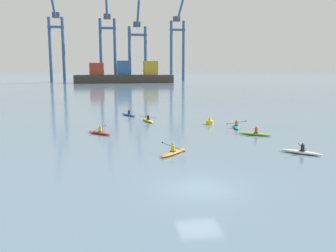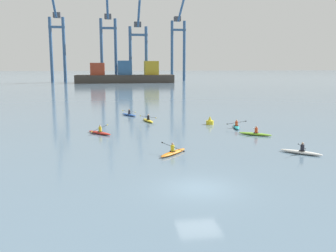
{
  "view_description": "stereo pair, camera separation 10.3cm",
  "coord_description": "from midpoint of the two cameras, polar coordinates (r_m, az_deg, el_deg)",
  "views": [
    {
      "loc": [
        -4.83,
        -20.42,
        7.1
      ],
      "look_at": [
        0.86,
        18.63,
        0.6
      ],
      "focal_mm": 40.18,
      "sensor_mm": 36.0,
      "label": 1
    },
    {
      "loc": [
        -4.73,
        -20.44,
        7.1
      ],
      "look_at": [
        0.86,
        18.63,
        0.6
      ],
      "focal_mm": 40.18,
      "sensor_mm": 36.0,
      "label": 2
    }
  ],
  "objects": [
    {
      "name": "ground_plane",
      "position": [
        22.15,
        4.69,
        -9.37
      ],
      "size": [
        800.0,
        800.0,
        0.0
      ],
      "primitive_type": "plane",
      "color": "slate"
    },
    {
      "name": "container_barge",
      "position": [
        148.16,
        -6.64,
        7.66
      ],
      "size": [
        37.66,
        9.17,
        8.47
      ],
      "color": "#38332D",
      "rests_on": "ground"
    },
    {
      "name": "gantry_crane_west",
      "position": [
        155.85,
        -16.63,
        12.71
      ],
      "size": [
        6.2,
        17.25,
        36.13
      ],
      "color": "#335684",
      "rests_on": "ground"
    },
    {
      "name": "gantry_crane_west_mid",
      "position": [
        157.44,
        -9.17,
        12.98
      ],
      "size": [
        6.91,
        20.34,
        34.11
      ],
      "color": "#335684",
      "rests_on": "ground"
    },
    {
      "name": "gantry_crane_east_mid",
      "position": [
        155.06,
        -4.67,
        12.34
      ],
      "size": [
        7.62,
        15.7,
        30.64
      ],
      "color": "#335684",
      "rests_on": "ground"
    },
    {
      "name": "gantry_crane_east",
      "position": [
        165.74,
        1.48,
        13.01
      ],
      "size": [
        6.58,
        21.72,
        35.14
      ],
      "color": "#335684",
      "rests_on": "ground"
    },
    {
      "name": "channel_buoy",
      "position": [
        45.1,
        6.29,
        0.7
      ],
      "size": [
        0.9,
        0.9,
        1.0
      ],
      "color": "yellow",
      "rests_on": "ground"
    },
    {
      "name": "kayak_white",
      "position": [
        32.01,
        19.47,
        -3.69
      ],
      "size": [
        2.84,
        2.81,
        1.07
      ],
      "color": "silver",
      "rests_on": "ground"
    },
    {
      "name": "kayak_red",
      "position": [
        39.26,
        -10.41,
        -0.97
      ],
      "size": [
        2.71,
        2.94,
        0.95
      ],
      "color": "red",
      "rests_on": "ground"
    },
    {
      "name": "kayak_orange",
      "position": [
        30.02,
        0.74,
        -3.99
      ],
      "size": [
        2.72,
        2.93,
        0.95
      ],
      "color": "orange",
      "rests_on": "ground"
    },
    {
      "name": "kayak_lime",
      "position": [
        39.0,
        13.02,
        -1.12
      ],
      "size": [
        3.09,
        2.51,
        0.98
      ],
      "color": "#7ABC2D",
      "rests_on": "ground"
    },
    {
      "name": "kayak_yellow",
      "position": [
        47.06,
        -3.13,
        0.87
      ],
      "size": [
        2.21,
        3.44,
        0.95
      ],
      "color": "yellow",
      "rests_on": "ground"
    },
    {
      "name": "kayak_blue",
      "position": [
        52.74,
        -6.03,
        1.75
      ],
      "size": [
        2.25,
        3.23,
        0.95
      ],
      "color": "#2856B2",
      "rests_on": "ground"
    },
    {
      "name": "kayak_teal",
      "position": [
        43.07,
        10.24,
        -0.05
      ],
      "size": [
        2.22,
        3.45,
        0.95
      ],
      "color": "teal",
      "rests_on": "ground"
    }
  ]
}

